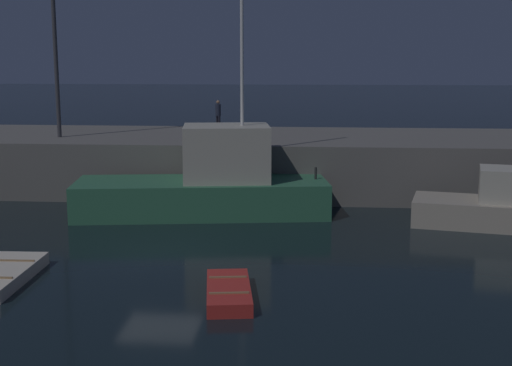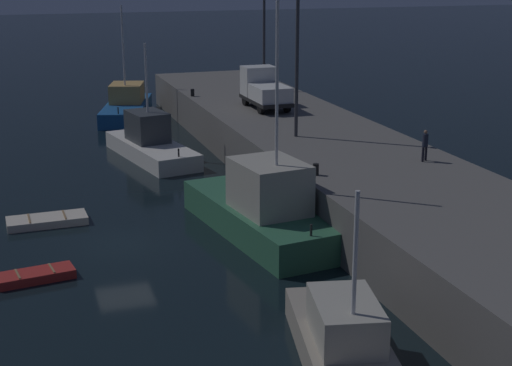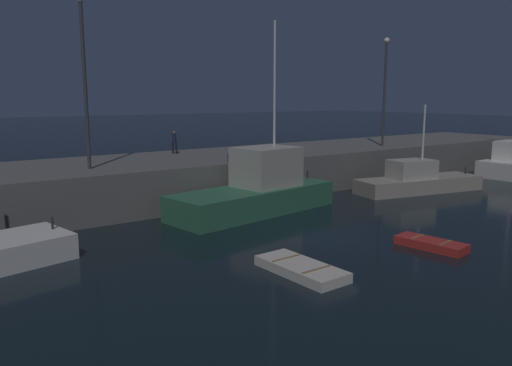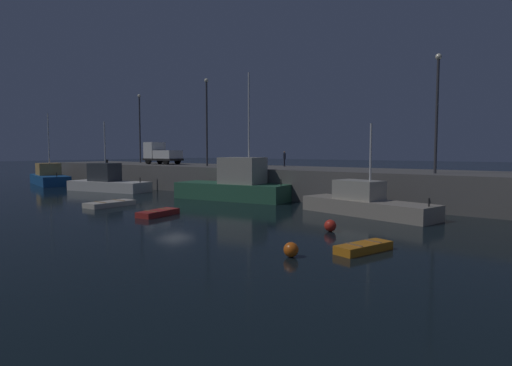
{
  "view_description": "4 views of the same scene",
  "coord_description": "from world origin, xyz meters",
  "px_view_note": "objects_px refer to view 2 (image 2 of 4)",
  "views": [
    {
      "loc": [
        5.01,
        -21.49,
        6.31
      ],
      "look_at": [
        2.65,
        6.28,
        1.35
      ],
      "focal_mm": 48.63,
      "sensor_mm": 36.0,
      "label": 1
    },
    {
      "loc": [
        32.1,
        -4.28,
        12.18
      ],
      "look_at": [
        -1.27,
        6.67,
        1.94
      ],
      "focal_mm": 53.54,
      "sensor_mm": 36.0,
      "label": 2
    },
    {
      "loc": [
        -15.8,
        -16.69,
        6.56
      ],
      "look_at": [
        1.59,
        7.68,
        1.4
      ],
      "focal_mm": 35.22,
      "sensor_mm": 36.0,
      "label": 3
    },
    {
      "loc": [
        25.14,
        -22.1,
        4.27
      ],
      "look_at": [
        1.74,
        7.9,
        1.41
      ],
      "focal_mm": 30.35,
      "sensor_mm": 36.0,
      "label": 4
    }
  ],
  "objects_px": {
    "dinghy_orange_near": "(47,221)",
    "bollard_west": "(316,169)",
    "fishing_trawler_red": "(150,143)",
    "fishing_trawler_green": "(262,209)",
    "fishing_boat_orange": "(349,354)",
    "bollard_central": "(192,93)",
    "lamp_post_east": "(297,42)",
    "dinghy_red_small": "(35,276)",
    "fishing_boat_white": "(127,106)",
    "dockworker": "(425,144)",
    "lamp_post_west": "(264,20)",
    "utility_truck": "(264,90)"
  },
  "relations": [
    {
      "from": "dinghy_orange_near",
      "to": "bollard_west",
      "type": "height_order",
      "value": "bollard_west"
    },
    {
      "from": "dinghy_red_small",
      "to": "bollard_west",
      "type": "relative_size",
      "value": 5.76
    },
    {
      "from": "fishing_trawler_green",
      "to": "fishing_boat_white",
      "type": "bearing_deg",
      "value": -176.99
    },
    {
      "from": "fishing_trawler_red",
      "to": "bollard_central",
      "type": "relative_size",
      "value": 17.96
    },
    {
      "from": "dinghy_orange_near",
      "to": "lamp_post_west",
      "type": "height_order",
      "value": "lamp_post_west"
    },
    {
      "from": "dinghy_red_small",
      "to": "bollard_west",
      "type": "bearing_deg",
      "value": 99.74
    },
    {
      "from": "fishing_boat_orange",
      "to": "dockworker",
      "type": "xyz_separation_m",
      "value": [
        -13.47,
        10.27,
        2.74
      ]
    },
    {
      "from": "dockworker",
      "to": "bollard_central",
      "type": "distance_m",
      "value": 22.98
    },
    {
      "from": "fishing_boat_white",
      "to": "lamp_post_east",
      "type": "bearing_deg",
      "value": 16.26
    },
    {
      "from": "fishing_trawler_red",
      "to": "lamp_post_east",
      "type": "bearing_deg",
      "value": 41.36
    },
    {
      "from": "fishing_boat_white",
      "to": "bollard_central",
      "type": "distance_m",
      "value": 8.01
    },
    {
      "from": "lamp_post_east",
      "to": "dockworker",
      "type": "height_order",
      "value": "lamp_post_east"
    },
    {
      "from": "fishing_boat_orange",
      "to": "dinghy_orange_near",
      "type": "xyz_separation_m",
      "value": [
        -17.31,
        -7.84,
        -0.59
      ]
    },
    {
      "from": "bollard_central",
      "to": "fishing_trawler_green",
      "type": "bearing_deg",
      "value": -5.77
    },
    {
      "from": "dinghy_orange_near",
      "to": "lamp_post_east",
      "type": "relative_size",
      "value": 0.41
    },
    {
      "from": "dinghy_orange_near",
      "to": "bollard_west",
      "type": "relative_size",
      "value": 6.93
    },
    {
      "from": "utility_truck",
      "to": "dockworker",
      "type": "height_order",
      "value": "utility_truck"
    },
    {
      "from": "dinghy_orange_near",
      "to": "fishing_boat_orange",
      "type": "bearing_deg",
      "value": 24.37
    },
    {
      "from": "dinghy_orange_near",
      "to": "dinghy_red_small",
      "type": "height_order",
      "value": "dinghy_orange_near"
    },
    {
      "from": "fishing_boat_white",
      "to": "dinghy_orange_near",
      "type": "bearing_deg",
      "value": -17.31
    },
    {
      "from": "utility_truck",
      "to": "dockworker",
      "type": "bearing_deg",
      "value": 10.43
    },
    {
      "from": "dinghy_orange_near",
      "to": "dockworker",
      "type": "height_order",
      "value": "dockworker"
    },
    {
      "from": "fishing_boat_orange",
      "to": "lamp_post_west",
      "type": "bearing_deg",
      "value": 165.13
    },
    {
      "from": "fishing_trawler_red",
      "to": "bollard_west",
      "type": "xyz_separation_m",
      "value": [
        15.75,
        4.87,
        1.93
      ]
    },
    {
      "from": "dockworker",
      "to": "dinghy_orange_near",
      "type": "bearing_deg",
      "value": -101.97
    },
    {
      "from": "dinghy_orange_near",
      "to": "fishing_boat_white",
      "type": "bearing_deg",
      "value": 162.69
    },
    {
      "from": "lamp_post_west",
      "to": "fishing_trawler_red",
      "type": "bearing_deg",
      "value": -51.88
    },
    {
      "from": "utility_truck",
      "to": "dockworker",
      "type": "relative_size",
      "value": 3.2
    },
    {
      "from": "fishing_boat_white",
      "to": "fishing_trawler_green",
      "type": "xyz_separation_m",
      "value": [
        29.61,
        1.56,
        0.34
      ]
    },
    {
      "from": "utility_truck",
      "to": "bollard_west",
      "type": "xyz_separation_m",
      "value": [
        16.69,
        -3.15,
        -0.98
      ]
    },
    {
      "from": "dinghy_red_small",
      "to": "fishing_boat_white",
      "type": "bearing_deg",
      "value": 164.76
    },
    {
      "from": "dinghy_red_small",
      "to": "fishing_trawler_green",
      "type": "bearing_deg",
      "value": 101.48
    },
    {
      "from": "fishing_boat_white",
      "to": "fishing_trawler_green",
      "type": "bearing_deg",
      "value": 3.01
    },
    {
      "from": "fishing_trawler_green",
      "to": "bollard_central",
      "type": "height_order",
      "value": "fishing_trawler_green"
    },
    {
      "from": "fishing_trawler_green",
      "to": "bollard_central",
      "type": "xyz_separation_m",
      "value": [
        -22.88,
        2.31,
        1.61
      ]
    },
    {
      "from": "fishing_trawler_red",
      "to": "fishing_boat_orange",
      "type": "xyz_separation_m",
      "value": [
        28.53,
        0.7,
        -0.18
      ]
    },
    {
      "from": "dockworker",
      "to": "bollard_central",
      "type": "xyz_separation_m",
      "value": [
        -22.04,
        -6.47,
        -0.63
      ]
    },
    {
      "from": "fishing_trawler_red",
      "to": "dinghy_orange_near",
      "type": "bearing_deg",
      "value": -32.47
    },
    {
      "from": "fishing_trawler_red",
      "to": "dinghy_red_small",
      "type": "xyz_separation_m",
      "value": [
        17.96,
        -8.0,
        -0.78
      ]
    },
    {
      "from": "fishing_trawler_red",
      "to": "fishing_boat_white",
      "type": "xyz_separation_m",
      "value": [
        -13.71,
        0.63,
        -0.02
      ]
    },
    {
      "from": "lamp_post_east",
      "to": "dockworker",
      "type": "relative_size",
      "value": 5.84
    },
    {
      "from": "lamp_post_east",
      "to": "bollard_west",
      "type": "relative_size",
      "value": 16.85
    },
    {
      "from": "utility_truck",
      "to": "bollard_central",
      "type": "height_order",
      "value": "utility_truck"
    },
    {
      "from": "fishing_boat_orange",
      "to": "lamp_post_west",
      "type": "relative_size",
      "value": 1.05
    },
    {
      "from": "bollard_central",
      "to": "dinghy_orange_near",
      "type": "bearing_deg",
      "value": -32.6
    },
    {
      "from": "fishing_trawler_red",
      "to": "fishing_trawler_green",
      "type": "xyz_separation_m",
      "value": [
        15.89,
        2.19,
        0.31
      ]
    },
    {
      "from": "fishing_trawler_red",
      "to": "lamp_post_east",
      "type": "xyz_separation_m",
      "value": [
        7.86,
        6.92,
        6.96
      ]
    },
    {
      "from": "dockworker",
      "to": "bollard_central",
      "type": "relative_size",
      "value": 2.95
    },
    {
      "from": "fishing_boat_white",
      "to": "bollard_west",
      "type": "xyz_separation_m",
      "value": [
        29.47,
        4.24,
        1.96
      ]
    },
    {
      "from": "utility_truck",
      "to": "fishing_boat_orange",
      "type": "bearing_deg",
      "value": -13.95
    }
  ]
}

